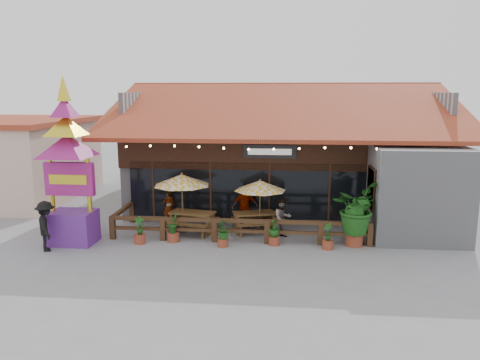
# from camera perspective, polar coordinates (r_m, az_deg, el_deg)

# --- Properties ---
(ground) EXTENTS (100.00, 100.00, 0.00)m
(ground) POSITION_cam_1_polar(r_m,az_deg,el_deg) (18.35, 4.93, -7.24)
(ground) COLOR gray
(ground) RESTS_ON ground
(restaurant_building) EXTENTS (15.50, 14.73, 6.09)m
(restaurant_building) POSITION_cam_1_polar(r_m,az_deg,el_deg) (24.31, 5.74, 2.57)
(restaurant_building) COLOR #A3A3A8
(restaurant_building) RESTS_ON ground
(patio_railing) EXTENTS (10.00, 2.60, 0.92)m
(patio_railing) POSITION_cam_1_polar(r_m,az_deg,el_deg) (18.06, -2.24, -5.46)
(patio_railing) COLOR #4A2C1A
(patio_railing) RESTS_ON ground
(neighbor_building) EXTENTS (8.40, 8.40, 4.22)m
(neighbor_building) POSITION_cam_1_polar(r_m,az_deg,el_deg) (28.08, -27.20, 2.39)
(neighbor_building) COLOR beige
(neighbor_building) RESTS_ON ground
(umbrella_left) EXTENTS (2.77, 2.77, 2.45)m
(umbrella_left) POSITION_cam_1_polar(r_m,az_deg,el_deg) (18.92, -7.10, -0.03)
(umbrella_left) COLOR brown
(umbrella_left) RESTS_ON ground
(umbrella_right) EXTENTS (2.51, 2.51, 2.23)m
(umbrella_right) POSITION_cam_1_polar(r_m,az_deg,el_deg) (18.67, 2.46, -0.71)
(umbrella_right) COLOR brown
(umbrella_right) RESTS_ON ground
(picnic_table_left) EXTENTS (2.07, 1.89, 0.86)m
(picnic_table_left) POSITION_cam_1_polar(r_m,az_deg,el_deg) (19.11, -5.81, -4.70)
(picnic_table_left) COLOR brown
(picnic_table_left) RESTS_ON ground
(picnic_table_right) EXTENTS (2.04, 1.88, 0.82)m
(picnic_table_right) POSITION_cam_1_polar(r_m,az_deg,el_deg) (19.12, 1.73, -4.73)
(picnic_table_right) COLOR brown
(picnic_table_right) RESTS_ON ground
(thai_sign_tower) EXTENTS (2.52, 2.52, 6.70)m
(thai_sign_tower) POSITION_cam_1_polar(r_m,az_deg,el_deg) (18.23, -20.28, 3.43)
(thai_sign_tower) COLOR #63268D
(thai_sign_tower) RESTS_ON ground
(tropical_plant) EXTENTS (2.12, 2.24, 2.44)m
(tropical_plant) POSITION_cam_1_polar(r_m,az_deg,el_deg) (17.73, 13.89, -3.47)
(tropical_plant) COLOR brown
(tropical_plant) RESTS_ON ground
(diner_a) EXTENTS (0.66, 0.62, 1.51)m
(diner_a) POSITION_cam_1_polar(r_m,az_deg,el_deg) (20.29, -8.67, -3.33)
(diner_a) COLOR #381E11
(diner_a) RESTS_ON ground
(diner_b) EXTENTS (0.96, 0.89, 1.57)m
(diner_b) POSITION_cam_1_polar(r_m,az_deg,el_deg) (18.38, 5.16, -4.66)
(diner_b) COLOR #381E11
(diner_b) RESTS_ON ground
(diner_c) EXTENTS (1.14, 0.65, 1.83)m
(diner_c) POSITION_cam_1_polar(r_m,az_deg,el_deg) (19.59, 0.62, -3.24)
(diner_c) COLOR #381E11
(diner_c) RESTS_ON ground
(pedestrian) EXTENTS (1.19, 1.36, 1.83)m
(pedestrian) POSITION_cam_1_polar(r_m,az_deg,el_deg) (18.19, -22.58, -5.21)
(pedestrian) COLOR black
(pedestrian) RESTS_ON ground
(planter_a) EXTENTS (0.43, 0.43, 1.05)m
(planter_a) POSITION_cam_1_polar(r_m,az_deg,el_deg) (18.11, -12.14, -6.24)
(planter_a) COLOR brown
(planter_a) RESTS_ON ground
(planter_b) EXTENTS (0.45, 0.47, 1.10)m
(planter_b) POSITION_cam_1_polar(r_m,az_deg,el_deg) (18.07, -8.15, -5.95)
(planter_b) COLOR brown
(planter_b) RESTS_ON ground
(planter_c) EXTENTS (0.75, 0.74, 0.94)m
(planter_c) POSITION_cam_1_polar(r_m,az_deg,el_deg) (17.33, -2.12, -6.46)
(planter_c) COLOR brown
(planter_c) RESTS_ON ground
(planter_d) EXTENTS (0.52, 0.52, 1.01)m
(planter_d) POSITION_cam_1_polar(r_m,az_deg,el_deg) (17.57, 4.19, -6.40)
(planter_d) COLOR brown
(planter_d) RESTS_ON ground
(planter_e) EXTENTS (0.41, 0.41, 0.98)m
(planter_e) POSITION_cam_1_polar(r_m,az_deg,el_deg) (17.39, 10.66, -7.00)
(planter_e) COLOR brown
(planter_e) RESTS_ON ground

